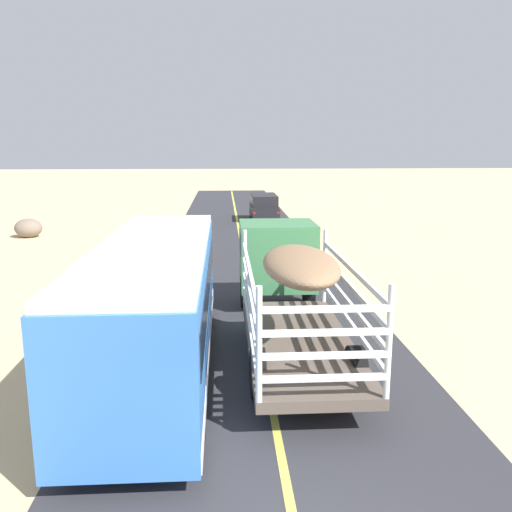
{
  "coord_description": "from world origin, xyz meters",
  "views": [
    {
      "loc": [
        -0.97,
        -5.16,
        5.47
      ],
      "look_at": [
        0.0,
        10.8,
        2.13
      ],
      "focal_mm": 37.42,
      "sensor_mm": 36.0,
      "label": 1
    }
  ],
  "objects_px": {
    "livestock_truck": "(285,271)",
    "car_far": "(264,206)",
    "boulder_near_shoulder": "(28,228)",
    "bus": "(156,303)"
  },
  "relations": [
    {
      "from": "car_far",
      "to": "bus",
      "type": "bearing_deg",
      "value": -99.92
    },
    {
      "from": "livestock_truck",
      "to": "car_far",
      "type": "distance_m",
      "value": 23.23
    },
    {
      "from": "car_far",
      "to": "boulder_near_shoulder",
      "type": "bearing_deg",
      "value": -157.41
    },
    {
      "from": "bus",
      "to": "car_far",
      "type": "height_order",
      "value": "bus"
    },
    {
      "from": "car_far",
      "to": "boulder_near_shoulder",
      "type": "height_order",
      "value": "car_far"
    },
    {
      "from": "livestock_truck",
      "to": "boulder_near_shoulder",
      "type": "bearing_deg",
      "value": 128.43
    },
    {
      "from": "bus",
      "to": "boulder_near_shoulder",
      "type": "relative_size",
      "value": 6.23
    },
    {
      "from": "car_far",
      "to": "livestock_truck",
      "type": "bearing_deg",
      "value": -92.81
    },
    {
      "from": "boulder_near_shoulder",
      "to": "bus",
      "type": "bearing_deg",
      "value": -63.28
    },
    {
      "from": "bus",
      "to": "boulder_near_shoulder",
      "type": "xyz_separation_m",
      "value": [
        -10.11,
        20.08,
        -1.18
      ]
    }
  ]
}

